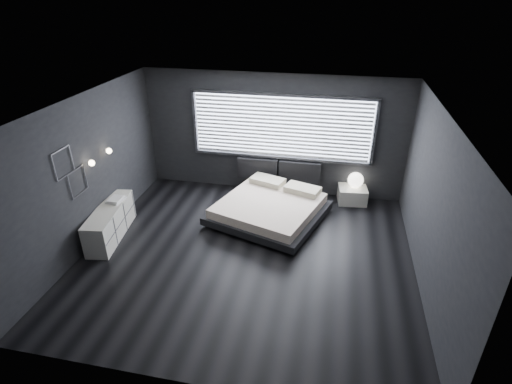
# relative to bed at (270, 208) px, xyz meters

# --- Properties ---
(room) EXTENTS (6.04, 6.00, 2.80)m
(room) POSITION_rel_bed_xyz_m (-0.18, -1.40, 1.14)
(room) COLOR black
(room) RESTS_ON ground
(window) EXTENTS (4.14, 0.09, 1.52)m
(window) POSITION_rel_bed_xyz_m (0.02, 1.29, 1.35)
(window) COLOR white
(window) RESTS_ON ground
(headboard) EXTENTS (1.96, 0.16, 0.52)m
(headboard) POSITION_rel_bed_xyz_m (-0.01, 1.24, 0.31)
(headboard) COLOR black
(headboard) RESTS_ON ground
(sconce_near) EXTENTS (0.18, 0.11, 0.11)m
(sconce_near) POSITION_rel_bed_xyz_m (-3.07, -1.35, 1.34)
(sconce_near) COLOR silver
(sconce_near) RESTS_ON ground
(sconce_far) EXTENTS (0.18, 0.11, 0.11)m
(sconce_far) POSITION_rel_bed_xyz_m (-3.07, -0.75, 1.34)
(sconce_far) COLOR silver
(sconce_far) RESTS_ON ground
(wall_art_upper) EXTENTS (0.01, 0.48, 0.48)m
(wall_art_upper) POSITION_rel_bed_xyz_m (-3.16, -1.95, 1.59)
(wall_art_upper) COLOR #47474C
(wall_art_upper) RESTS_ON ground
(wall_art_lower) EXTENTS (0.01, 0.48, 0.48)m
(wall_art_lower) POSITION_rel_bed_xyz_m (-3.16, -1.70, 1.12)
(wall_art_lower) COLOR #47474C
(wall_art_lower) RESTS_ON ground
(bed) EXTENTS (2.64, 2.58, 0.55)m
(bed) POSITION_rel_bed_xyz_m (0.00, 0.00, 0.00)
(bed) COLOR black
(bed) RESTS_ON ground
(nightstand) EXTENTS (0.68, 0.59, 0.37)m
(nightstand) POSITION_rel_bed_xyz_m (1.73, 1.10, -0.07)
(nightstand) COLOR beige
(nightstand) RESTS_ON ground
(orb_lamp) EXTENTS (0.35, 0.35, 0.35)m
(orb_lamp) POSITION_rel_bed_xyz_m (1.77, 1.15, 0.29)
(orb_lamp) COLOR white
(orb_lamp) RESTS_ON nightstand
(dresser) EXTENTS (0.68, 1.63, 0.63)m
(dresser) POSITION_rel_bed_xyz_m (-2.96, -1.30, 0.06)
(dresser) COLOR beige
(dresser) RESTS_ON ground
(book_stack) EXTENTS (0.30, 0.37, 0.07)m
(book_stack) POSITION_rel_bed_xyz_m (-2.95, -1.01, 0.41)
(book_stack) COLOR white
(book_stack) RESTS_ON dresser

